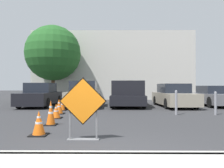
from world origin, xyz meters
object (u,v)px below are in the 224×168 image
at_px(traffic_cone_fifth, 62,104).
at_px(bollard_nearest, 176,102).
at_px(pickup_truck, 128,95).
at_px(traffic_cone_second, 51,113).
at_px(traffic_cone_third, 56,111).
at_px(parked_car_fourth, 214,96).
at_px(parked_car_nearest, 41,95).
at_px(traffic_cone_nearest, 39,123).
at_px(road_closed_sign, 83,106).
at_px(parked_car_second, 84,95).
at_px(traffic_cone_fourth, 59,107).
at_px(bollard_second, 216,103).
at_px(parked_car_third, 174,96).

height_order(traffic_cone_fifth, bollard_nearest, bollard_nearest).
xyz_separation_m(traffic_cone_fifth, pickup_truck, (3.62, 2.57, 0.39)).
bearing_deg(traffic_cone_second, traffic_cone_third, 98.31).
distance_m(pickup_truck, parked_car_fourth, 5.70).
xyz_separation_m(traffic_cone_second, parked_car_nearest, (-2.65, 6.88, 0.28)).
xyz_separation_m(traffic_cone_nearest, traffic_cone_second, (-0.12, 1.50, 0.09)).
distance_m(road_closed_sign, parked_car_fourth, 11.74).
bearing_deg(parked_car_fourth, parked_car_nearest, 2.44).
distance_m(traffic_cone_second, parked_car_second, 6.61).
distance_m(road_closed_sign, traffic_cone_fourth, 5.25).
relative_size(traffic_cone_fourth, parked_car_nearest, 0.15).
xyz_separation_m(traffic_cone_fifth, parked_car_second, (0.80, 2.33, 0.40)).
height_order(parked_car_second, bollard_second, parked_car_second).
distance_m(traffic_cone_fourth, traffic_cone_fifth, 1.37).
xyz_separation_m(traffic_cone_third, pickup_truck, (3.22, 5.32, 0.44)).
bearing_deg(pickup_truck, traffic_cone_third, 62.08).
xyz_separation_m(parked_car_second, parked_car_fourth, (8.50, 0.57, -0.11)).
xyz_separation_m(traffic_cone_fourth, parked_car_third, (6.30, 3.57, 0.33)).
distance_m(parked_car_second, parked_car_third, 5.67).
height_order(traffic_cone_third, bollard_second, bollard_second).
height_order(road_closed_sign, parked_car_nearest, road_closed_sign).
distance_m(traffic_cone_nearest, traffic_cone_fifth, 5.81).
bearing_deg(traffic_cone_fourth, parked_car_fourth, 24.99).
xyz_separation_m(road_closed_sign, traffic_cone_fourth, (-1.81, 4.91, -0.48)).
relative_size(traffic_cone_third, traffic_cone_fourth, 0.84).
bearing_deg(traffic_cone_nearest, traffic_cone_fifth, 97.33).
relative_size(traffic_cone_third, traffic_cone_fifth, 0.87).
height_order(traffic_cone_second, traffic_cone_third, traffic_cone_second).
relative_size(traffic_cone_nearest, traffic_cone_fourth, 0.94).
bearing_deg(bollard_second, pickup_truck, 130.78).
relative_size(traffic_cone_nearest, parked_car_fourth, 0.15).
height_order(traffic_cone_nearest, traffic_cone_second, traffic_cone_second).
relative_size(traffic_cone_fifth, bollard_second, 0.63).
relative_size(traffic_cone_third, bollard_second, 0.55).
distance_m(traffic_cone_third, parked_car_fourth, 10.55).
relative_size(traffic_cone_nearest, bollard_nearest, 0.59).
bearing_deg(traffic_cone_third, pickup_truck, 58.85).
relative_size(traffic_cone_nearest, traffic_cone_third, 1.12).
xyz_separation_m(road_closed_sign, traffic_cone_third, (-1.57, 3.51, -0.53)).
height_order(traffic_cone_second, parked_car_fourth, parked_car_fourth).
distance_m(traffic_cone_nearest, traffic_cone_second, 1.51).
bearing_deg(parked_car_fourth, bollard_nearest, 51.35).
bearing_deg(parked_car_second, parked_car_third, 177.59).
height_order(parked_car_fourth, bollard_second, parked_car_fourth).
bearing_deg(parked_car_nearest, traffic_cone_second, 109.50).
distance_m(parked_car_third, bollard_second, 3.97).
relative_size(road_closed_sign, traffic_cone_fifth, 2.25).
distance_m(traffic_cone_nearest, parked_car_nearest, 8.84).
bearing_deg(parked_car_third, bollard_second, 99.57).
xyz_separation_m(traffic_cone_nearest, pickup_truck, (2.88, 8.33, 0.40)).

